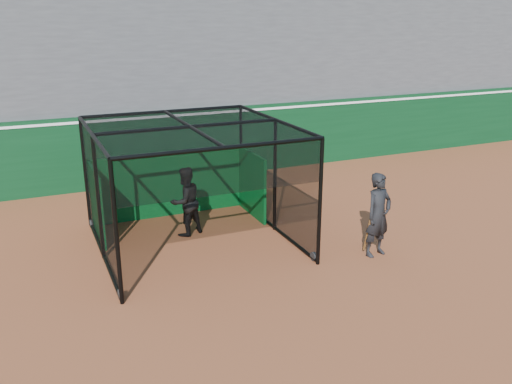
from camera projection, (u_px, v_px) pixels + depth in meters
name	position (u px, v px, depth m)	size (l,w,h in m)	color
ground	(275.00, 278.00, 12.20)	(120.00, 120.00, 0.00)	brown
outfield_wall	(172.00, 144.00, 19.19)	(50.00, 0.50, 2.50)	#093417
grandstand	(142.00, 46.00, 21.49)	(50.00, 7.85, 8.95)	#4C4C4F
batting_cage	(192.00, 187.00, 13.66)	(4.71, 4.89, 3.06)	black
batter	(186.00, 201.00, 14.39)	(0.91, 0.71, 1.87)	black
on_deck_player	(378.00, 215.00, 13.11)	(0.85, 0.65, 2.09)	black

